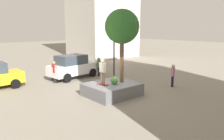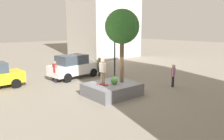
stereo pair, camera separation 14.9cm
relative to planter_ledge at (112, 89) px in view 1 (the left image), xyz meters
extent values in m
plane|color=gray|center=(0.12, 0.10, -0.40)|extent=(120.00, 120.00, 0.00)
cube|color=slate|center=(0.00, 0.00, 0.00)|extent=(3.28, 2.75, 0.80)
cylinder|color=brown|center=(0.74, -0.12, 1.93)|extent=(0.28, 0.28, 3.06)
sphere|color=#2D6628|center=(0.74, -0.12, 4.08)|extent=(2.24, 2.24, 2.24)
sphere|color=#4C8C3D|center=(-0.02, -0.26, 0.64)|extent=(0.48, 0.48, 0.48)
cube|color=#A51E1E|center=(-0.73, 0.06, 0.46)|extent=(0.46, 0.83, 0.02)
sphere|color=beige|center=(-0.89, 0.28, 0.43)|extent=(0.06, 0.06, 0.06)
sphere|color=beige|center=(-0.73, 0.33, 0.43)|extent=(0.06, 0.06, 0.06)
sphere|color=beige|center=(-0.72, -0.21, 0.43)|extent=(0.06, 0.06, 0.06)
sphere|color=beige|center=(-0.56, -0.15, 0.43)|extent=(0.06, 0.06, 0.06)
cylinder|color=#847056|center=(-0.72, -0.03, 0.86)|extent=(0.14, 0.14, 0.77)
cylinder|color=#847056|center=(-0.73, 0.15, 0.86)|extent=(0.14, 0.14, 0.77)
cube|color=silver|center=(-0.73, 0.06, 1.54)|extent=(0.21, 0.44, 0.60)
cylinder|color=#D8AD8C|center=(-0.71, -0.17, 1.56)|extent=(0.09, 0.09, 0.57)
cylinder|color=#D8AD8C|center=(-0.74, 0.29, 1.56)|extent=(0.09, 0.09, 0.57)
sphere|color=#D8AD8C|center=(-0.73, 0.06, 1.96)|extent=(0.25, 0.25, 0.25)
cylinder|color=black|center=(-4.37, 7.61, -0.05)|extent=(0.70, 0.22, 0.70)
cylinder|color=black|center=(-4.34, 5.88, -0.05)|extent=(0.70, 0.22, 0.70)
cube|color=white|center=(0.72, 6.09, 0.43)|extent=(4.67, 2.45, 0.89)
cube|color=#38424C|center=(0.50, 6.06, 1.27)|extent=(2.70, 1.97, 0.80)
cylinder|color=black|center=(2.01, 7.21, -0.02)|extent=(0.78, 0.32, 0.76)
cylinder|color=black|center=(2.26, 5.35, -0.02)|extent=(0.78, 0.32, 0.76)
cylinder|color=black|center=(-0.82, 6.83, -0.02)|extent=(0.78, 0.32, 0.76)
cylinder|color=black|center=(-0.57, 4.97, -0.02)|extent=(0.78, 0.32, 0.76)
cylinder|color=black|center=(4.12, 4.52, 1.41)|extent=(0.12, 0.12, 3.62)
cube|color=black|center=(4.12, 4.52, 3.65)|extent=(0.35, 0.36, 0.85)
sphere|color=red|center=(3.99, 4.59, 3.89)|extent=(0.14, 0.14, 0.14)
sphere|color=gold|center=(3.99, 4.59, 3.61)|extent=(0.14, 0.14, 0.14)
sphere|color=green|center=(3.99, 4.59, 3.33)|extent=(0.14, 0.14, 0.14)
cylinder|color=black|center=(2.89, 5.30, 0.00)|extent=(0.15, 0.15, 0.81)
cylinder|color=black|center=(3.05, 5.41, 0.00)|extent=(0.15, 0.15, 0.81)
cube|color=#338C4C|center=(2.97, 5.36, 0.73)|extent=(0.49, 0.41, 0.63)
cylinder|color=#9E7251|center=(2.77, 5.23, 0.74)|extent=(0.10, 0.10, 0.60)
cylinder|color=#9E7251|center=(3.17, 5.49, 0.74)|extent=(0.10, 0.10, 0.60)
sphere|color=#9E7251|center=(2.97, 5.36, 1.17)|extent=(0.26, 0.26, 0.26)
cylinder|color=black|center=(-1.37, 5.48, 0.02)|extent=(0.15, 0.15, 0.84)
cylinder|color=black|center=(-1.38, 5.68, 0.02)|extent=(0.15, 0.15, 0.84)
cube|color=#B23338|center=(-1.37, 5.58, 0.77)|extent=(0.20, 0.48, 0.66)
cylinder|color=#9E7251|center=(-1.37, 5.33, 0.79)|extent=(0.10, 0.10, 0.62)
cylinder|color=#9E7251|center=(-1.38, 5.83, 0.79)|extent=(0.10, 0.10, 0.62)
sphere|color=#9E7251|center=(-1.37, 5.58, 1.23)|extent=(0.27, 0.27, 0.27)
cylinder|color=black|center=(4.78, -1.40, 0.01)|extent=(0.15, 0.15, 0.82)
cylinder|color=black|center=(4.96, -1.33, 0.01)|extent=(0.15, 0.15, 0.82)
cube|color=#8C4C99|center=(4.87, -1.37, 0.74)|extent=(0.50, 0.35, 0.64)
cylinder|color=#D8AD8C|center=(4.64, -1.46, 0.75)|extent=(0.10, 0.10, 0.60)
cylinder|color=#D8AD8C|center=(5.09, -1.28, 0.75)|extent=(0.10, 0.10, 0.60)
sphere|color=#D8AD8C|center=(4.87, -1.37, 1.19)|extent=(0.27, 0.27, 0.27)
camera|label=1|loc=(-9.00, -10.50, 3.99)|focal=34.76mm
camera|label=2|loc=(-8.89, -10.59, 3.99)|focal=34.76mm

